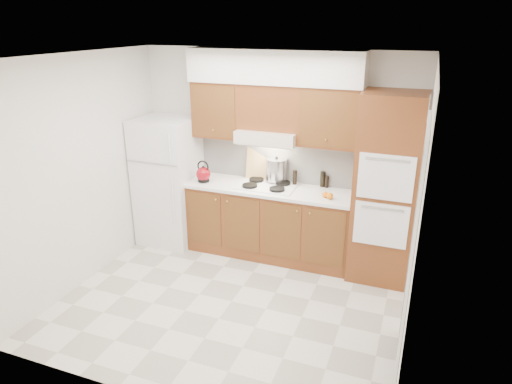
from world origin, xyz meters
TOP-DOWN VIEW (x-y plane):
  - floor at (0.00, 0.00)m, footprint 3.60×3.60m
  - ceiling at (0.00, 0.00)m, footprint 3.60×3.60m
  - wall_back at (0.00, 1.50)m, footprint 3.60×0.02m
  - wall_left at (-1.80, 0.00)m, footprint 0.02×3.00m
  - wall_right at (1.80, 0.00)m, footprint 0.02×3.00m
  - fridge at (-1.41, 1.14)m, footprint 0.75×0.72m
  - base_cabinets at (0.02, 1.20)m, footprint 2.11×0.60m
  - countertop at (0.03, 1.19)m, footprint 2.13×0.62m
  - backsplash at (0.02, 1.49)m, footprint 2.11×0.03m
  - oven_cabinet at (1.44, 1.18)m, footprint 0.70×0.65m
  - upper_cab_left at (-0.71, 1.33)m, footprint 0.63×0.33m
  - upper_cab_right at (0.72, 1.33)m, footprint 0.73×0.33m
  - range_hood at (-0.02, 1.27)m, footprint 0.75×0.45m
  - upper_cab_over_hood at (-0.02, 1.33)m, footprint 0.75×0.33m
  - soffit at (0.03, 1.32)m, footprint 2.13×0.36m
  - cooktop at (-0.02, 1.21)m, footprint 0.74×0.50m
  - doorway at (1.79, -0.35)m, footprint 0.02×0.90m
  - wall_clock at (1.79, 0.55)m, footprint 0.02×0.30m
  - kettle at (-0.85, 1.08)m, footprint 0.23×0.23m
  - cutting_board at (-0.22, 1.45)m, footprint 0.34×0.14m
  - stock_pot at (0.04, 1.40)m, footprint 0.35×0.35m
  - condiment_a at (0.30, 1.38)m, footprint 0.07×0.07m
  - condiment_b at (0.64, 1.45)m, footprint 0.07×0.07m
  - condiment_c at (0.70, 1.43)m, footprint 0.06×0.06m
  - orange_near at (0.82, 1.05)m, footprint 0.09×0.09m
  - orange_far at (0.75, 1.09)m, footprint 0.10×0.10m

SIDE VIEW (x-z plane):
  - floor at x=0.00m, z-range 0.00..0.00m
  - base_cabinets at x=0.02m, z-range 0.00..0.90m
  - fridge at x=-1.41m, z-range 0.00..1.72m
  - countertop at x=0.03m, z-range 0.90..0.94m
  - cooktop at x=-0.02m, z-range 0.94..0.95m
  - orange_far at x=0.75m, z-range 0.94..1.01m
  - orange_near at x=0.82m, z-range 0.94..1.02m
  - condiment_c at x=0.70m, z-range 0.94..1.09m
  - condiment_a at x=0.30m, z-range 0.94..1.14m
  - condiment_b at x=0.64m, z-range 0.94..1.14m
  - kettle at x=-0.85m, z-range 0.95..1.14m
  - doorway at x=1.79m, z-range 0.00..2.10m
  - oven_cabinet at x=1.44m, z-range 0.00..2.20m
  - stock_pot at x=0.04m, z-range 0.97..1.25m
  - cutting_board at x=-0.22m, z-range 0.93..1.35m
  - backsplash at x=0.02m, z-range 0.94..1.50m
  - wall_back at x=0.00m, z-range 0.00..2.60m
  - wall_left at x=-1.80m, z-range 0.00..2.60m
  - wall_right at x=1.80m, z-range 0.00..2.60m
  - range_hood at x=-0.02m, z-range 1.50..1.65m
  - upper_cab_left at x=-0.71m, z-range 1.50..2.20m
  - upper_cab_right at x=0.72m, z-range 1.50..2.20m
  - upper_cab_over_hood at x=-0.02m, z-range 1.65..2.20m
  - wall_clock at x=1.79m, z-range 2.00..2.30m
  - soffit at x=0.03m, z-range 2.20..2.60m
  - ceiling at x=0.00m, z-range 2.60..2.60m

